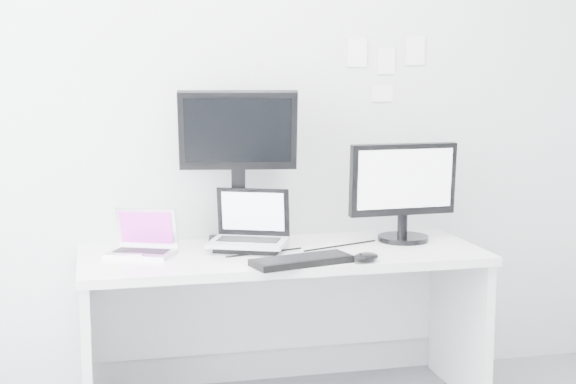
% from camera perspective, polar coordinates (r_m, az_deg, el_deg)
% --- Properties ---
extents(back_wall, '(3.60, 0.00, 3.60)m').
position_cam_1_polar(back_wall, '(4.08, -1.46, 5.60)').
color(back_wall, silver).
rests_on(back_wall, ground).
extents(desk, '(1.80, 0.70, 0.73)m').
position_cam_1_polar(desk, '(3.91, -0.36, -9.21)').
color(desk, white).
rests_on(desk, ground).
extents(macbook, '(0.34, 0.31, 0.21)m').
position_cam_1_polar(macbook, '(3.76, -9.92, -2.66)').
color(macbook, silver).
rests_on(macbook, desk).
extents(speaker, '(0.11, 0.11, 0.19)m').
position_cam_1_polar(speaker, '(4.00, -3.48, -2.03)').
color(speaker, black).
rests_on(speaker, desk).
extents(dell_laptop, '(0.41, 0.37, 0.28)m').
position_cam_1_polar(dell_laptop, '(3.80, -2.71, -1.89)').
color(dell_laptop, '#B2B5BA').
rests_on(dell_laptop, desk).
extents(rear_monitor, '(0.57, 0.28, 0.74)m').
position_cam_1_polar(rear_monitor, '(3.92, -3.37, 1.79)').
color(rear_monitor, black).
rests_on(rear_monitor, desk).
extents(samsung_monitor, '(0.54, 0.27, 0.48)m').
position_cam_1_polar(samsung_monitor, '(4.03, 7.81, 0.09)').
color(samsung_monitor, black).
rests_on(samsung_monitor, desk).
extents(keyboard, '(0.45, 0.25, 0.03)m').
position_cam_1_polar(keyboard, '(3.56, 0.94, -4.64)').
color(keyboard, black).
rests_on(keyboard, desk).
extents(mouse, '(0.14, 0.12, 0.04)m').
position_cam_1_polar(mouse, '(3.61, 5.23, -4.39)').
color(mouse, black).
rests_on(mouse, desk).
extents(wall_note_0, '(0.10, 0.00, 0.14)m').
position_cam_1_polar(wall_note_0, '(4.18, 4.68, 9.35)').
color(wall_note_0, white).
rests_on(wall_note_0, back_wall).
extents(wall_note_1, '(0.09, 0.00, 0.13)m').
position_cam_1_polar(wall_note_1, '(4.23, 6.63, 8.77)').
color(wall_note_1, white).
rests_on(wall_note_1, back_wall).
extents(wall_note_2, '(0.10, 0.00, 0.14)m').
position_cam_1_polar(wall_note_2, '(4.28, 8.56, 9.39)').
color(wall_note_2, white).
rests_on(wall_note_2, back_wall).
extents(wall_note_3, '(0.11, 0.00, 0.08)m').
position_cam_1_polar(wall_note_3, '(4.22, 6.34, 6.60)').
color(wall_note_3, white).
rests_on(wall_note_3, back_wall).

